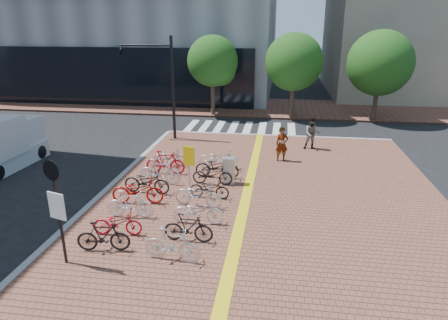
% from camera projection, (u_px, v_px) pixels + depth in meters
% --- Properties ---
extents(ground, '(120.00, 120.00, 0.00)m').
position_uv_depth(ground, '(186.00, 223.00, 14.48)').
color(ground, black).
rests_on(ground, ground).
extents(kerb_north, '(14.00, 0.25, 0.15)m').
position_uv_depth(kerb_north, '(276.00, 136.00, 25.28)').
color(kerb_north, gray).
rests_on(kerb_north, ground).
extents(far_sidewalk, '(70.00, 8.00, 0.15)m').
position_uv_depth(far_sidewalk, '(243.00, 107.00, 34.11)').
color(far_sidewalk, brown).
rests_on(far_sidewalk, ground).
extents(building_beige, '(20.00, 18.00, 18.00)m').
position_uv_depth(building_beige, '(438.00, 0.00, 39.06)').
color(building_beige, gray).
rests_on(building_beige, ground).
extents(crosswalk, '(7.50, 4.00, 0.01)m').
position_uv_depth(crosswalk, '(240.00, 128.00, 27.51)').
color(crosswalk, silver).
rests_on(crosswalk, ground).
extents(street_trees, '(16.20, 4.60, 6.35)m').
position_uv_depth(street_trees, '(308.00, 64.00, 28.80)').
color(street_trees, '#38281E').
rests_on(street_trees, far_sidewalk).
extents(bike_0, '(1.70, 0.70, 0.99)m').
position_uv_depth(bike_0, '(103.00, 236.00, 12.26)').
color(bike_0, black).
rests_on(bike_0, sidewalk).
extents(bike_1, '(1.69, 0.72, 0.86)m').
position_uv_depth(bike_1, '(117.00, 223.00, 13.23)').
color(bike_1, red).
rests_on(bike_1, sidewalk).
extents(bike_2, '(1.75, 0.56, 1.04)m').
position_uv_depth(bike_2, '(130.00, 204.00, 14.40)').
color(bike_2, white).
rests_on(bike_2, sidewalk).
extents(bike_3, '(2.08, 0.93, 1.06)m').
position_uv_depth(bike_3, '(138.00, 191.00, 15.54)').
color(bike_3, '#B40D0C').
rests_on(bike_3, sidewalk).
extents(bike_4, '(2.00, 0.81, 1.03)m').
position_uv_depth(bike_4, '(147.00, 181.00, 16.48)').
color(bike_4, black).
rests_on(bike_4, sidewalk).
extents(bike_5, '(1.93, 0.68, 1.14)m').
position_uv_depth(bike_5, '(160.00, 172.00, 17.41)').
color(bike_5, white).
rests_on(bike_5, sidewalk).
extents(bike_6, '(1.86, 0.55, 1.11)m').
position_uv_depth(bike_6, '(165.00, 162.00, 18.62)').
color(bike_6, red).
rests_on(bike_6, sidewalk).
extents(bike_7, '(1.65, 0.60, 0.86)m').
position_uv_depth(bike_7, '(169.00, 157.00, 19.75)').
color(bike_7, '#B2B1B6').
rests_on(bike_7, sidewalk).
extents(bike_8, '(1.78, 0.66, 1.05)m').
position_uv_depth(bike_8, '(172.00, 245.00, 11.74)').
color(bike_8, silver).
rests_on(bike_8, sidewalk).
extents(bike_9, '(1.63, 0.49, 0.98)m').
position_uv_depth(bike_9, '(188.00, 228.00, 12.80)').
color(bike_9, black).
rests_on(bike_9, sidewalk).
extents(bike_10, '(1.86, 0.72, 0.96)m').
position_uv_depth(bike_10, '(198.00, 211.00, 13.96)').
color(bike_10, silver).
rests_on(bike_10, sidewalk).
extents(bike_11, '(2.01, 0.97, 1.01)m').
position_uv_depth(bike_11, '(198.00, 194.00, 15.26)').
color(bike_11, silver).
rests_on(bike_11, sidewalk).
extents(bike_12, '(1.68, 0.71, 0.86)m').
position_uv_depth(bike_12, '(209.00, 188.00, 16.04)').
color(bike_12, black).
rests_on(bike_12, sidewalk).
extents(bike_13, '(1.78, 0.67, 0.93)m').
position_uv_depth(bike_13, '(212.00, 174.00, 17.40)').
color(bike_13, black).
rests_on(bike_13, sidewalk).
extents(bike_14, '(2.02, 0.72, 1.06)m').
position_uv_depth(bike_14, '(217.00, 167.00, 18.15)').
color(bike_14, black).
rests_on(bike_14, sidewalk).
extents(bike_15, '(1.98, 0.76, 1.03)m').
position_uv_depth(bike_15, '(219.00, 158.00, 19.31)').
color(bike_15, white).
rests_on(bike_15, sidewalk).
extents(pedestrian_a, '(0.72, 0.55, 1.77)m').
position_uv_depth(pedestrian_a, '(282.00, 144.00, 20.29)').
color(pedestrian_a, gray).
rests_on(pedestrian_a, sidewalk).
extents(pedestrian_b, '(0.91, 0.72, 1.81)m').
position_uv_depth(pedestrian_b, '(312.00, 134.00, 22.16)').
color(pedestrian_b, '#4C4E60').
rests_on(pedestrian_b, sidewalk).
extents(utility_box, '(0.56, 0.43, 1.18)m').
position_uv_depth(utility_box, '(229.00, 171.00, 17.46)').
color(utility_box, '#B8B8BD').
rests_on(utility_box, sidewalk).
extents(yellow_sign, '(0.50, 0.20, 1.88)m').
position_uv_depth(yellow_sign, '(189.00, 160.00, 16.65)').
color(yellow_sign, '#B7B7BC').
rests_on(yellow_sign, sidewalk).
extents(notice_sign, '(0.58, 0.22, 3.23)m').
position_uv_depth(notice_sign, '(56.00, 200.00, 11.11)').
color(notice_sign, black).
rests_on(notice_sign, sidewalk).
extents(traffic_light_pole, '(3.25, 1.25, 6.06)m').
position_uv_depth(traffic_light_pole, '(149.00, 69.00, 23.41)').
color(traffic_light_pole, black).
rests_on(traffic_light_pole, sidewalk).
extents(box_truck, '(2.16, 4.60, 2.61)m').
position_uv_depth(box_truck, '(1.00, 144.00, 19.59)').
color(box_truck, silver).
rests_on(box_truck, ground).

